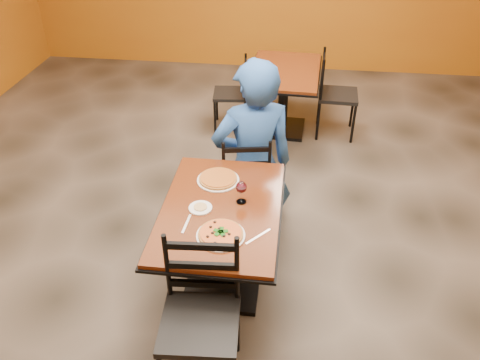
# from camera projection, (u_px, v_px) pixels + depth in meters

# --- Properties ---
(floor) EXTENTS (7.00, 8.00, 0.01)m
(floor) POSITION_uv_depth(u_px,v_px,m) (232.00, 241.00, 4.09)
(floor) COLOR black
(floor) RESTS_ON ground
(table_main) EXTENTS (0.83, 1.23, 0.75)m
(table_main) POSITION_uv_depth(u_px,v_px,m) (222.00, 229.00, 3.36)
(table_main) COLOR #65300F
(table_main) RESTS_ON floor
(table_second) EXTENTS (0.84, 1.20, 0.75)m
(table_second) POSITION_uv_depth(u_px,v_px,m) (284.00, 86.00, 5.38)
(table_second) COLOR #65300F
(table_second) RESTS_ON floor
(chair_main_near) EXTENTS (0.48, 0.48, 1.00)m
(chair_main_near) POSITION_uv_depth(u_px,v_px,m) (200.00, 325.00, 2.76)
(chair_main_near) COLOR black
(chair_main_near) RESTS_ON floor
(chair_main_far) EXTENTS (0.47, 0.47, 0.89)m
(chair_main_far) POSITION_uv_depth(u_px,v_px,m) (245.00, 177.00, 4.10)
(chair_main_far) COLOR black
(chair_main_far) RESTS_ON floor
(chair_second_left) EXTENTS (0.42, 0.42, 0.84)m
(chair_second_left) POSITION_uv_depth(u_px,v_px,m) (230.00, 94.00, 5.52)
(chair_second_left) COLOR black
(chair_second_left) RESTS_ON floor
(chair_second_right) EXTENTS (0.45, 0.45, 0.95)m
(chair_second_right) POSITION_uv_depth(u_px,v_px,m) (338.00, 95.00, 5.37)
(chair_second_right) COLOR black
(chair_second_right) RESTS_ON floor
(diner) EXTENTS (0.82, 0.67, 1.48)m
(diner) POSITION_uv_depth(u_px,v_px,m) (253.00, 144.00, 3.96)
(diner) COLOR navy
(diner) RESTS_ON floor
(plate_main) EXTENTS (0.31, 0.31, 0.01)m
(plate_main) POSITION_uv_depth(u_px,v_px,m) (221.00, 235.00, 3.01)
(plate_main) COLOR white
(plate_main) RESTS_ON table_main
(pizza_main) EXTENTS (0.28, 0.28, 0.02)m
(pizza_main) POSITION_uv_depth(u_px,v_px,m) (221.00, 234.00, 3.00)
(pizza_main) COLOR #99140B
(pizza_main) RESTS_ON plate_main
(plate_far) EXTENTS (0.31, 0.31, 0.01)m
(plate_far) POSITION_uv_depth(u_px,v_px,m) (218.00, 180.00, 3.51)
(plate_far) COLOR white
(plate_far) RESTS_ON table_main
(pizza_far) EXTENTS (0.28, 0.28, 0.02)m
(pizza_far) POSITION_uv_depth(u_px,v_px,m) (218.00, 178.00, 3.50)
(pizza_far) COLOR #BA6823
(pizza_far) RESTS_ON plate_far
(side_plate) EXTENTS (0.16, 0.16, 0.01)m
(side_plate) POSITION_uv_depth(u_px,v_px,m) (200.00, 208.00, 3.24)
(side_plate) COLOR white
(side_plate) RESTS_ON table_main
(dip) EXTENTS (0.09, 0.09, 0.01)m
(dip) POSITION_uv_depth(u_px,v_px,m) (200.00, 207.00, 3.24)
(dip) COLOR tan
(dip) RESTS_ON side_plate
(wine_glass) EXTENTS (0.08, 0.08, 0.18)m
(wine_glass) POSITION_uv_depth(u_px,v_px,m) (241.00, 191.00, 3.25)
(wine_glass) COLOR white
(wine_glass) RESTS_ON table_main
(fork) EXTENTS (0.03, 0.19, 0.00)m
(fork) POSITION_uv_depth(u_px,v_px,m) (186.00, 224.00, 3.11)
(fork) COLOR silver
(fork) RESTS_ON table_main
(knife) EXTENTS (0.15, 0.17, 0.00)m
(knife) POSITION_uv_depth(u_px,v_px,m) (258.00, 236.00, 3.01)
(knife) COLOR silver
(knife) RESTS_ON table_main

